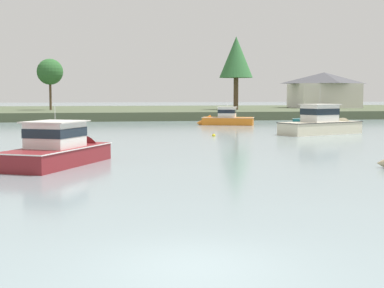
{
  "coord_description": "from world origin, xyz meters",
  "views": [
    {
      "loc": [
        -2.07,
        -11.69,
        3.68
      ],
      "look_at": [
        3.73,
        21.75,
        0.67
      ],
      "focal_mm": 52.94,
      "sensor_mm": 36.0,
      "label": 1
    }
  ],
  "objects": [
    {
      "name": "far_shore_bank",
      "position": [
        0.0,
        86.1,
        0.6
      ],
      "size": [
        214.64,
        43.32,
        1.2
      ],
      "primitive_type": "cube",
      "color": "#4C563D",
      "rests_on": "ground"
    },
    {
      "name": "cruiser_cream",
      "position": [
        19.21,
        37.81,
        0.62
      ],
      "size": [
        9.74,
        6.1,
        5.33
      ],
      "color": "beige",
      "rests_on": "ground"
    },
    {
      "name": "cruiser_teal",
      "position": [
        23.35,
        51.38,
        0.43
      ],
      "size": [
        4.71,
        6.95,
        3.41
      ],
      "color": "#196B70",
      "rests_on": "ground"
    },
    {
      "name": "dinghy_yellow",
      "position": [
        -4.94,
        37.66,
        0.14
      ],
      "size": [
        3.7,
        2.74,
        0.54
      ],
      "color": "gold",
      "rests_on": "ground"
    },
    {
      "name": "ground_plane",
      "position": [
        0.0,
        0.0,
        0.0
      ],
      "size": [
        476.97,
        476.97,
        0.0
      ],
      "primitive_type": "plane",
      "color": "gray"
    },
    {
      "name": "mooring_buoy_yellow",
      "position": [
        8.22,
        36.56,
        0.06
      ],
      "size": [
        0.32,
        0.32,
        0.37
      ],
      "color": "yellow",
      "rests_on": "ground"
    },
    {
      "name": "cruiser_orange",
      "position": [
        13.07,
        54.1,
        0.48
      ],
      "size": [
        7.17,
        4.36,
        3.74
      ],
      "color": "orange",
      "rests_on": "ground"
    },
    {
      "name": "cottage_near_water",
      "position": [
        39.2,
        85.89,
        4.5
      ],
      "size": [
        11.87,
        9.54,
        6.38
      ],
      "color": "silver",
      "rests_on": "far_shore_bank"
    },
    {
      "name": "cruiser_maroon",
      "position": [
        -3.63,
        18.83,
        0.53
      ],
      "size": [
        6.07,
        8.49,
        4.16
      ],
      "color": "maroon",
      "rests_on": "ground"
    },
    {
      "name": "shore_tree_far_right",
      "position": [
        -8.69,
        78.77,
        7.07
      ],
      "size": [
        4.02,
        4.02,
        7.92
      ],
      "color": "brown",
      "rests_on": "far_shore_bank"
    },
    {
      "name": "shore_tree_inland_c",
      "position": [
        20.29,
        76.24,
        9.41
      ],
      "size": [
        5.32,
        5.32,
        11.57
      ],
      "color": "brown",
      "rests_on": "far_shore_bank"
    }
  ]
}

